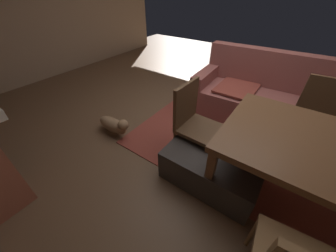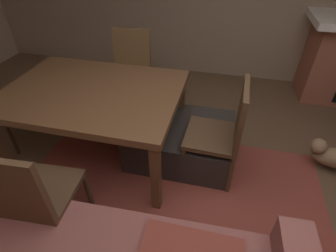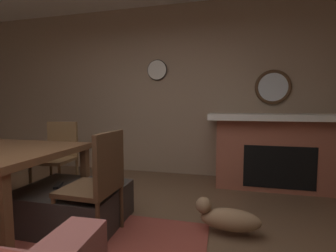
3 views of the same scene
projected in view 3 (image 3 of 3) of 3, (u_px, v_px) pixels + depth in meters
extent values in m
cube|color=#9E846B|center=(165.00, 91.00, 3.93)|extent=(8.15, 0.12, 2.80)
cube|color=#9E5642|center=(274.00, 153.00, 3.27)|extent=(1.61, 0.60, 0.96)
cube|color=black|center=(278.00, 167.00, 3.03)|extent=(0.88, 0.10, 0.56)
cube|color=white|center=(277.00, 117.00, 3.18)|extent=(1.85, 0.76, 0.08)
torus|color=#4C331E|center=(273.00, 87.00, 3.46)|extent=(0.52, 0.05, 0.52)
cylinder|color=silver|center=(273.00, 87.00, 3.46)|extent=(0.43, 0.01, 0.43)
cube|color=#2D2826|center=(73.00, 206.00, 2.23)|extent=(0.97, 0.75, 0.36)
cube|color=black|center=(58.00, 185.00, 2.24)|extent=(0.11, 0.17, 0.02)
cube|color=brown|center=(5.00, 221.00, 1.61)|extent=(0.07, 0.07, 0.68)
cube|color=brown|center=(85.00, 179.00, 2.55)|extent=(0.07, 0.07, 0.68)
cube|color=#513823|center=(89.00, 189.00, 1.99)|extent=(0.45, 0.45, 0.04)
cube|color=#513823|center=(110.00, 161.00, 1.92)|extent=(0.05, 0.44, 0.48)
cylinder|color=#513823|center=(54.00, 222.00, 1.87)|extent=(0.04, 0.04, 0.41)
cylinder|color=#513823|center=(84.00, 202.00, 2.25)|extent=(0.04, 0.04, 0.41)
cylinder|color=#513823|center=(98.00, 229.00, 1.76)|extent=(0.04, 0.04, 0.41)
cylinder|color=#513823|center=(122.00, 207.00, 2.15)|extent=(0.04, 0.04, 0.41)
cube|color=brown|center=(54.00, 160.00, 3.05)|extent=(0.48, 0.48, 0.04)
cube|color=brown|center=(63.00, 139.00, 3.23)|extent=(0.44, 0.08, 0.48)
cylinder|color=brown|center=(60.00, 182.00, 2.84)|extent=(0.04, 0.04, 0.41)
cylinder|color=brown|center=(31.00, 181.00, 2.90)|extent=(0.04, 0.04, 0.41)
cylinder|color=brown|center=(77.00, 173.00, 3.24)|extent=(0.04, 0.04, 0.41)
cylinder|color=brown|center=(51.00, 172.00, 3.29)|extent=(0.04, 0.04, 0.41)
ellipsoid|color=#8C6B4C|center=(230.00, 220.00, 2.02)|extent=(0.53, 0.21, 0.19)
sphere|color=#8C6B4C|center=(204.00, 205.00, 2.07)|extent=(0.14, 0.14, 0.14)
cylinder|color=silver|center=(157.00, 70.00, 3.84)|extent=(0.32, 0.03, 0.32)
torus|color=black|center=(157.00, 70.00, 3.84)|extent=(0.34, 0.02, 0.34)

